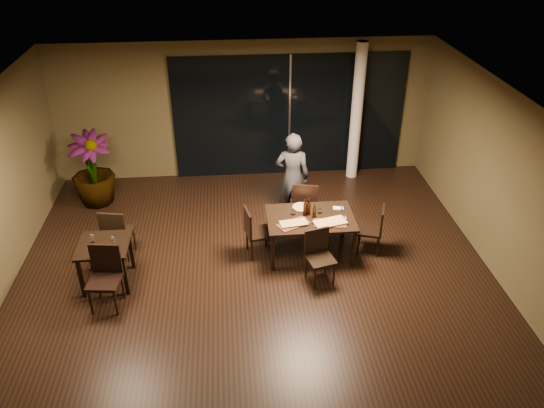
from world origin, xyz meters
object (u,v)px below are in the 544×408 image
(chair_main_right, at_px, (375,227))
(bottle_c, at_px, (309,207))
(chair_side_near, at_px, (105,273))
(bottle_a, at_px, (305,207))
(potted_plant, at_px, (92,170))
(chair_main_left, at_px, (254,230))
(bottle_b, at_px, (314,211))
(side_table, at_px, (105,251))
(chair_main_far, at_px, (305,203))
(chair_main_near, at_px, (319,253))
(diner, at_px, (292,177))
(chair_side_far, at_px, (116,231))
(main_table, at_px, (310,221))

(chair_main_right, distance_m, bottle_c, 1.24)
(chair_side_near, xyz_separation_m, bottle_a, (3.22, 1.09, 0.34))
(chair_side_near, relative_size, potted_plant, 0.67)
(chair_main_left, xyz_separation_m, chair_main_right, (2.11, -0.08, -0.02))
(potted_plant, relative_size, bottle_a, 4.89)
(chair_side_near, bearing_deg, bottle_b, 23.81)
(side_table, relative_size, chair_main_far, 0.79)
(side_table, height_order, chair_main_near, chair_main_near)
(potted_plant, bearing_deg, side_table, -75.41)
(chair_main_near, bearing_deg, chair_main_right, 16.72)
(diner, distance_m, bottle_c, 1.15)
(chair_side_far, distance_m, bottle_a, 3.26)
(chair_main_right, bearing_deg, bottle_a, -76.52)
(main_table, xyz_separation_m, chair_main_left, (-0.97, 0.04, -0.16))
(chair_main_far, xyz_separation_m, chair_side_near, (-3.33, -1.79, -0.00))
(chair_main_right, xyz_separation_m, potted_plant, (-5.23, 2.19, 0.26))
(chair_side_far, relative_size, bottle_a, 3.15)
(chair_side_near, bearing_deg, chair_main_near, 12.45)
(chair_side_near, distance_m, bottle_a, 3.41)
(chair_main_far, relative_size, chair_main_left, 1.10)
(chair_side_near, bearing_deg, chair_side_far, 98.45)
(main_table, bearing_deg, chair_side_near, -162.87)
(chair_main_right, distance_m, potted_plant, 5.68)
(chair_side_far, bearing_deg, chair_main_far, -158.42)
(chair_main_near, relative_size, chair_side_near, 0.89)
(diner, relative_size, bottle_a, 5.73)
(bottle_c, bearing_deg, side_table, -170.06)
(chair_main_far, relative_size, chair_main_right, 1.14)
(chair_main_near, height_order, bottle_c, bottle_c)
(diner, bearing_deg, bottle_b, 110.12)
(chair_main_far, relative_size, chair_side_near, 1.00)
(side_table, height_order, potted_plant, potted_plant)
(side_table, xyz_separation_m, chair_main_right, (4.54, 0.46, -0.13))
(bottle_b, bearing_deg, chair_main_right, -1.19)
(chair_main_left, height_order, bottle_c, bottle_c)
(chair_main_near, xyz_separation_m, chair_main_left, (-1.01, 0.75, 0.01))
(side_table, bearing_deg, bottle_c, 9.94)
(side_table, relative_size, chair_side_near, 0.79)
(side_table, distance_m, chair_side_far, 0.68)
(potted_plant, height_order, bottle_c, potted_plant)
(main_table, xyz_separation_m, chair_side_near, (-3.31, -1.02, -0.11))
(bottle_b, bearing_deg, chair_side_far, 176.91)
(side_table, height_order, chair_main_far, chair_main_far)
(chair_main_near, bearing_deg, bottle_b, 73.43)
(chair_main_left, bearing_deg, chair_main_near, -138.13)
(bottle_a, height_order, bottle_c, bottle_c)
(main_table, xyz_separation_m, chair_main_right, (1.14, -0.04, -0.18))
(chair_main_far, bearing_deg, chair_main_left, 48.33)
(bottle_a, bearing_deg, chair_main_left, -177.87)
(chair_main_near, distance_m, diner, 1.99)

